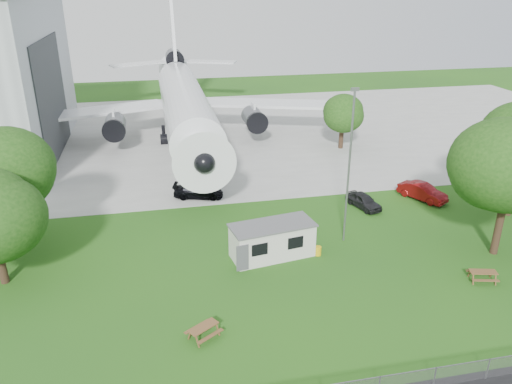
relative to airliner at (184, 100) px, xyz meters
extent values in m
plane|color=#2D6818|center=(2.00, -35.86, -5.27)|extent=(160.00, 160.00, 0.00)
cube|color=#B7B7B2|center=(2.00, 2.14, -5.25)|extent=(120.00, 46.00, 0.03)
cube|color=#2D3033|center=(-14.93, -2.86, 1.48)|extent=(0.16, 16.00, 12.96)
cylinder|color=white|center=(0.00, -1.86, -0.17)|extent=(5.40, 34.00, 5.40)
cone|color=white|center=(0.00, -20.86, -0.17)|extent=(5.40, 5.50, 5.40)
cone|color=white|center=(0.00, 19.14, 0.63)|extent=(4.86, 9.00, 4.86)
cube|color=white|center=(-12.50, 1.34, -1.37)|extent=(21.36, 10.77, 0.36)
cube|color=white|center=(12.50, 1.34, -1.37)|extent=(21.36, 10.77, 0.36)
cube|color=white|center=(0.00, 19.14, 6.33)|extent=(0.46, 9.96, 12.17)
cylinder|color=#515459|center=(-8.50, -2.36, -2.27)|extent=(2.50, 4.20, 2.50)
cylinder|color=#515459|center=(8.50, -2.36, -2.27)|extent=(2.50, 4.20, 2.50)
cylinder|color=#515459|center=(0.00, 18.14, 2.63)|extent=(2.60, 4.50, 2.60)
cylinder|color=black|center=(0.00, -17.36, -4.07)|extent=(0.36, 0.36, 2.40)
cylinder|color=black|center=(-2.80, -0.86, -4.07)|extent=(0.44, 0.44, 2.40)
cylinder|color=black|center=(2.80, -0.86, -4.07)|extent=(0.44, 0.44, 2.40)
cube|color=silver|center=(4.07, -30.86, -4.02)|extent=(6.33, 3.45, 2.50)
cube|color=#59595B|center=(4.07, -30.86, -2.71)|extent=(6.56, 3.68, 0.12)
cylinder|color=gold|center=(7.47, -31.46, -4.92)|extent=(0.50, 0.50, 0.70)
cylinder|color=slate|center=(10.20, -29.66, 0.73)|extent=(0.16, 0.16, 12.00)
cylinder|color=#382619|center=(-15.07, -25.37, -3.58)|extent=(0.56, 0.56, 3.38)
sphere|color=#33601C|center=(-15.07, -25.37, 0.56)|extent=(8.18, 8.18, 8.18)
cylinder|color=#382619|center=(-14.66, -30.61, -3.76)|extent=(0.56, 0.56, 3.01)
cylinder|color=#382619|center=(20.62, -33.87, -3.36)|extent=(0.56, 0.56, 3.82)
sphere|color=#33601C|center=(20.62, -33.87, 1.31)|extent=(7.90, 7.90, 7.90)
cylinder|color=#382619|center=(26.06, -28.17, -3.29)|extent=(0.56, 0.56, 3.96)
cylinder|color=#382619|center=(18.41, -7.18, -3.99)|extent=(0.56, 0.56, 2.56)
sphere|color=#33601C|center=(18.41, -7.18, -0.87)|extent=(5.99, 5.99, 5.99)
imported|color=black|center=(14.20, -24.15, -4.61)|extent=(2.59, 4.13, 1.31)
imported|color=maroon|center=(20.33, -23.56, -4.51)|extent=(3.67, 4.84, 1.53)
imported|color=black|center=(-0.24, -18.80, -4.59)|extent=(4.98, 2.91, 1.36)
camera|label=1|loc=(-3.75, -62.52, 13.76)|focal=35.00mm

